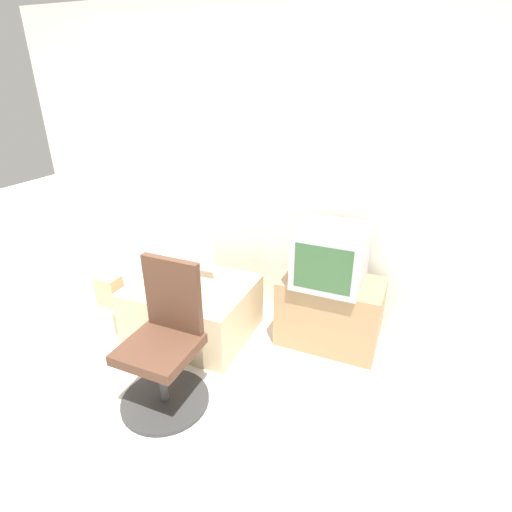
# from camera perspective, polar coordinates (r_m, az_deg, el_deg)

# --- Properties ---
(ground_plane) EXTENTS (12.00, 12.00, 0.00)m
(ground_plane) POSITION_cam_1_polar(r_m,az_deg,el_deg) (3.10, -12.96, -17.62)
(ground_plane) COLOR beige
(wall_back) EXTENTS (4.40, 0.05, 2.60)m
(wall_back) POSITION_cam_1_polar(r_m,az_deg,el_deg) (3.51, -2.32, 12.41)
(wall_back) COLOR silver
(wall_back) RESTS_ON ground_plane
(desk) EXTENTS (0.97, 0.79, 0.47)m
(desk) POSITION_cam_1_polar(r_m,az_deg,el_deg) (3.45, -9.02, -7.42)
(desk) COLOR #CCB289
(desk) RESTS_ON ground_plane
(side_stand) EXTENTS (0.80, 0.46, 0.57)m
(side_stand) POSITION_cam_1_polar(r_m,az_deg,el_deg) (3.32, 10.45, -7.86)
(side_stand) COLOR #A37F56
(side_stand) RESTS_ON ground_plane
(main_monitor) EXTENTS (0.50, 0.19, 0.41)m
(main_monitor) POSITION_cam_1_polar(r_m,az_deg,el_deg) (3.38, -9.78, 0.35)
(main_monitor) COLOR silver
(main_monitor) RESTS_ON desk
(keyboard) EXTENTS (0.33, 0.13, 0.01)m
(keyboard) POSITION_cam_1_polar(r_m,az_deg,el_deg) (3.25, -11.84, -4.86)
(keyboard) COLOR #2D2D2D
(keyboard) RESTS_ON desk
(mouse) EXTENTS (0.07, 0.04, 0.03)m
(mouse) POSITION_cam_1_polar(r_m,az_deg,el_deg) (3.14, -8.36, -5.52)
(mouse) COLOR #4C4C51
(mouse) RESTS_ON desk
(crt_tv) EXTENTS (0.51, 0.51, 0.44)m
(crt_tv) POSITION_cam_1_polar(r_m,az_deg,el_deg) (3.06, 10.67, 0.05)
(crt_tv) COLOR #B7B7BC
(crt_tv) RESTS_ON side_stand
(office_chair) EXTENTS (0.59, 0.59, 1.00)m
(office_chair) POSITION_cam_1_polar(r_m,az_deg,el_deg) (2.75, -12.88, -12.93)
(office_chair) COLOR #333333
(office_chair) RESTS_ON ground_plane
(cardboard_box_lower) EXTENTS (0.24, 0.27, 0.23)m
(cardboard_box_lower) POSITION_cam_1_polar(r_m,az_deg,el_deg) (3.75, -19.63, -7.96)
(cardboard_box_lower) COLOR beige
(cardboard_box_lower) RESTS_ON ground_plane
(cardboard_box_upper) EXTENTS (0.20, 0.15, 0.27)m
(cardboard_box_upper) POSITION_cam_1_polar(r_m,az_deg,el_deg) (3.63, -20.18, -4.67)
(cardboard_box_upper) COLOR #D1B27F
(cardboard_box_upper) RESTS_ON cardboard_box_lower
(book) EXTENTS (0.17, 0.15, 0.02)m
(book) POSITION_cam_1_polar(r_m,az_deg,el_deg) (3.62, -21.62, -11.64)
(book) COLOR beige
(book) RESTS_ON ground_plane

